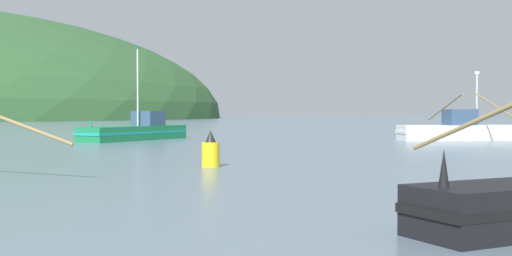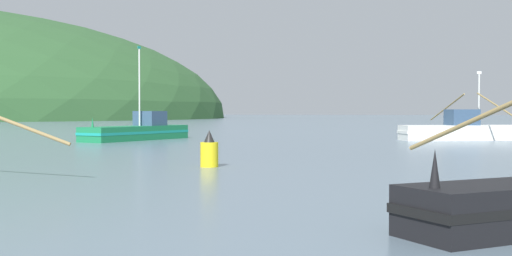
{
  "view_description": "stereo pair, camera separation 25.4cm",
  "coord_description": "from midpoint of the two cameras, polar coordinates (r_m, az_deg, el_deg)",
  "views": [
    {
      "loc": [
        12.38,
        -7.57,
        2.36
      ],
      "look_at": [
        3.88,
        25.9,
        1.4
      ],
      "focal_mm": 46.48,
      "sensor_mm": 36.0,
      "label": 1
    },
    {
      "loc": [
        12.63,
        -7.5,
        2.36
      ],
      "look_at": [
        3.88,
        25.9,
        1.4
      ],
      "focal_mm": 46.48,
      "sensor_mm": 36.0,
      "label": 2
    }
  ],
  "objects": [
    {
      "name": "fishing_boat_white",
      "position": [
        53.89,
        18.02,
        -0.2
      ],
      "size": [
        11.08,
        15.05,
        5.33
      ],
      "rotation": [
        0.0,
        0.0,
        0.37
      ],
      "color": "white",
      "rests_on": "ground"
    },
    {
      "name": "fishing_boat_green",
      "position": [
        52.3,
        -10.01,
        -0.26
      ],
      "size": [
        5.24,
        10.48,
        7.3
      ],
      "rotation": [
        0.0,
        0.0,
        4.43
      ],
      "color": "#197A47",
      "rests_on": "ground"
    },
    {
      "name": "channel_buoy",
      "position": [
        27.29,
        -3.78,
        -2.06
      ],
      "size": [
        0.74,
        0.74,
        1.52
      ],
      "color": "yellow",
      "rests_on": "ground"
    }
  ]
}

